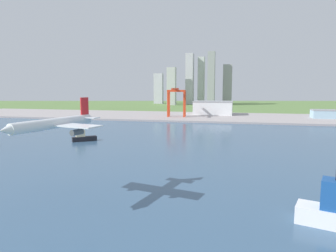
# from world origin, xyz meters

# --- Properties ---
(ground_plane) EXTENTS (2400.00, 2400.00, 0.00)m
(ground_plane) POSITION_xyz_m (0.00, 300.00, 0.00)
(ground_plane) COLOR #5C7D41
(water_bay) EXTENTS (840.00, 360.00, 0.15)m
(water_bay) POSITION_xyz_m (0.00, 240.00, 0.07)
(water_bay) COLOR #385675
(water_bay) RESTS_ON ground
(industrial_pier) EXTENTS (840.00, 140.00, 2.50)m
(industrial_pier) POSITION_xyz_m (0.00, 490.00, 1.25)
(industrial_pier) COLOR #9F9796
(industrial_pier) RESTS_ON ground
(airplane_landing) EXTENTS (39.00, 44.77, 13.76)m
(airplane_landing) POSITION_xyz_m (-30.94, 131.85, 32.48)
(airplane_landing) COLOR silver
(tugboat_small) EXTENTS (19.27, 16.55, 13.01)m
(tugboat_small) POSITION_xyz_m (-89.11, 264.79, 3.71)
(tugboat_small) COLOR black
(tugboat_small) RESTS_ON water_bay
(port_crane_red) EXTENTS (26.23, 41.98, 41.98)m
(port_crane_red) POSITION_xyz_m (-46.90, 467.67, 32.80)
(port_crane_red) COLOR red
(port_crane_red) RESTS_ON industrial_pier
(warehouse_main) EXTENTS (61.11, 39.53, 21.17)m
(warehouse_main) POSITION_xyz_m (2.66, 519.78, 13.11)
(warehouse_main) COLOR white
(warehouse_main) RESTS_ON industrial_pier
(warehouse_annex) EXTENTS (32.82, 23.53, 11.95)m
(warehouse_annex) POSITION_xyz_m (159.41, 495.58, 8.50)
(warehouse_annex) COLOR #99BCD1
(warehouse_annex) RESTS_ON industrial_pier
(distant_skyline) EXTENTS (206.50, 75.72, 131.01)m
(distant_skyline) POSITION_xyz_m (-63.87, 826.00, 56.59)
(distant_skyline) COLOR #B8B7C3
(distant_skyline) RESTS_ON ground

